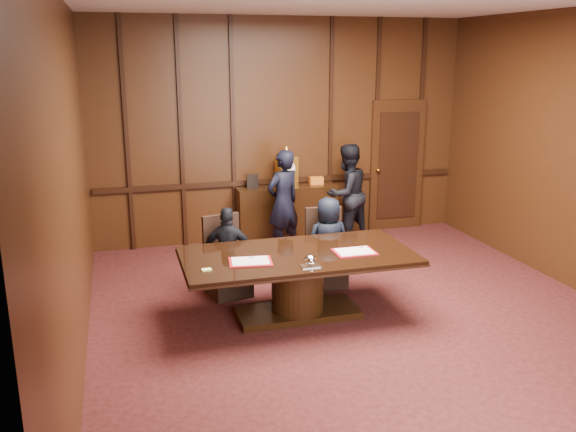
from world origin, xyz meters
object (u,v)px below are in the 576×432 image
Objects in this scene: signatory_right at (328,242)px; witness_left at (283,202)px; conference_table at (298,274)px; signatory_left at (228,253)px; sideboard at (287,212)px; witness_right at (347,194)px.

signatory_right is 0.75× the size of witness_left.
signatory_left is at bearing 129.09° from conference_table.
signatory_left is (-1.32, -2.05, 0.09)m from sideboard.
witness_right reaches higher than conference_table.
signatory_right is 1.98m from witness_right.
signatory_left is at bearing -122.86° from sideboard.
sideboard is 1.35× the size of signatory_right.
witness_left is at bearing 78.65° from conference_table.
signatory_left is 0.72× the size of witness_left.
witness_right is (1.58, 2.54, 0.28)m from conference_table.
sideboard is 0.61× the size of conference_table.
sideboard is 1.01× the size of witness_left.
conference_table is (-0.67, -2.85, 0.02)m from sideboard.
sideboard is at bearing -103.20° from signatory_left.
witness_right is at bearing 169.71° from witness_left.
conference_table is at bearing -103.29° from sideboard.
signatory_right is at bearing 39.35° from witness_right.
signatory_right is (0.65, 0.80, 0.08)m from conference_table.
conference_table is 2.30× the size of signatory_left.
witness_right is at bearing 58.17° from conference_table.
witness_right reaches higher than signatory_left.
sideboard is 2.93m from conference_table.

